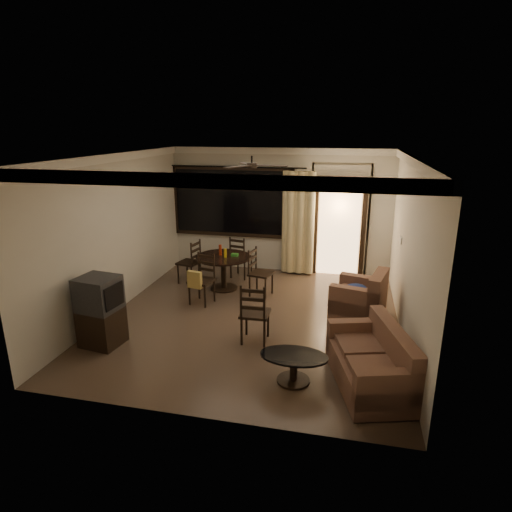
% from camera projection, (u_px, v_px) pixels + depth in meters
% --- Properties ---
extents(ground, '(5.50, 5.50, 0.00)m').
position_uv_depth(ground, '(252.00, 318.00, 7.54)').
color(ground, '#7F6651').
rests_on(ground, ground).
extents(room_shell, '(5.50, 6.70, 5.50)m').
position_uv_depth(room_shell, '(301.00, 200.00, 8.54)').
color(room_shell, beige).
rests_on(room_shell, ground).
extents(dining_table, '(1.12, 1.12, 0.92)m').
position_uv_depth(dining_table, '(224.00, 263.00, 8.77)').
color(dining_table, black).
rests_on(dining_table, ground).
extents(dining_chair_west, '(0.50, 0.50, 0.95)m').
position_uv_depth(dining_chair_west, '(190.00, 270.00, 9.18)').
color(dining_chair_west, black).
rests_on(dining_chair_west, ground).
extents(dining_chair_east, '(0.50, 0.50, 0.95)m').
position_uv_depth(dining_chair_east, '(260.00, 282.00, 8.51)').
color(dining_chair_east, black).
rests_on(dining_chair_east, ground).
extents(dining_chair_south, '(0.50, 0.54, 0.95)m').
position_uv_depth(dining_chair_south, '(202.00, 288.00, 8.10)').
color(dining_chair_south, black).
rests_on(dining_chair_south, ground).
extents(dining_chair_north, '(0.50, 0.50, 0.95)m').
position_uv_depth(dining_chair_north, '(241.00, 265.00, 9.53)').
color(dining_chair_north, black).
rests_on(dining_chair_north, ground).
extents(tv_cabinet, '(0.64, 0.59, 1.10)m').
position_uv_depth(tv_cabinet, '(100.00, 311.00, 6.50)').
color(tv_cabinet, black).
rests_on(tv_cabinet, ground).
extents(sofa, '(1.17, 1.64, 0.79)m').
position_uv_depth(sofa, '(373.00, 364.00, 5.49)').
color(sofa, '#4C2C23').
rests_on(sofa, ground).
extents(armchair, '(1.02, 1.02, 0.85)m').
position_uv_depth(armchair, '(361.00, 299.00, 7.45)').
color(armchair, '#4C2C23').
rests_on(armchair, ground).
extents(coffee_table, '(0.89, 0.54, 0.39)m').
position_uv_depth(coffee_table, '(294.00, 364.00, 5.60)').
color(coffee_table, black).
rests_on(coffee_table, ground).
extents(side_chair, '(0.45, 0.45, 0.99)m').
position_uv_depth(side_chair, '(255.00, 324.00, 6.65)').
color(side_chair, black).
rests_on(side_chair, ground).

